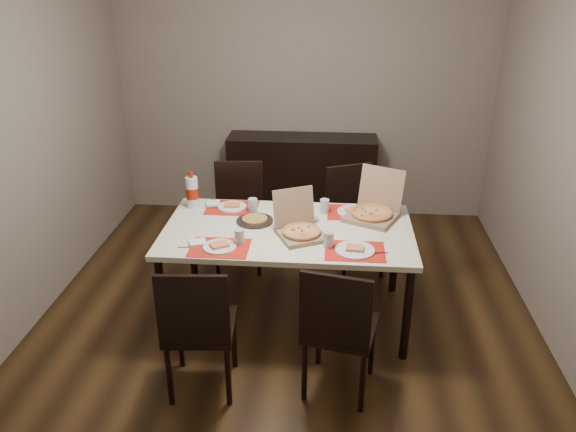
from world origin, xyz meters
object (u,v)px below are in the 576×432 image
Objects in this scene: chair_near_left at (198,325)px; dip_bowl at (311,219)px; pizza_box_center at (300,229)px; chair_far_right at (353,215)px; soda_bottle at (192,192)px; chair_far_left at (239,211)px; sideboard at (302,179)px; chair_near_right at (338,327)px; dining_table at (288,237)px.

chair_near_left is 9.09× the size of dip_bowl.
pizza_box_center is 4.25× the size of dip_bowl.
chair_far_right is 1.41m from soda_bottle.
chair_near_left is at bearing -75.92° from soda_bottle.
chair_far_left and chair_far_right have the same top height.
sideboard is 1.95m from pizza_box_center.
pizza_box_center reaches higher than sideboard.
sideboard is at bearing 116.59° from chair_far_right.
sideboard is 5.09× the size of soda_bottle.
sideboard is 1.61× the size of chair_far_right.
chair_near_right is 1.00× the size of chair_far_right.
pizza_box_center is at bearing -113.92° from chair_far_right.
dining_table is 6.11× the size of soda_bottle.
chair_near_right is at bearing -77.97° from dip_bowl.
chair_far_right is at bearing 20.60° from soda_bottle.
chair_far_left is at bearing 122.96° from pizza_box_center.
chair_far_right is 1.04m from pizza_box_center.
sideboard is at bearing 62.67° from soda_bottle.
soda_bottle is at bearing 134.66° from chair_near_right.
dip_bowl is (0.07, 0.26, -0.04)m from pizza_box_center.
soda_bottle is at bearing 169.69° from dip_bowl.
chair_near_left reaches higher than sideboard.
chair_near_left is 2.14× the size of pizza_box_center.
sideboard reaches higher than dining_table.
sideboard is 2.75m from chair_near_left.
pizza_box_center is (0.56, 0.79, 0.29)m from chair_near_left.
chair_far_right is (0.12, 1.64, 0.00)m from chair_near_right.
chair_near_right is 0.84m from pizza_box_center.
chair_far_left is 0.97m from dip_bowl.
soda_bottle is at bearing -117.33° from sideboard.
pizza_box_center is at bearing -105.08° from dip_bowl.
sideboard is 1.61× the size of chair_far_left.
soda_bottle reaches higher than chair_far_left.
chair_near_left is 1.31m from soda_bottle.
chair_far_right is at bearing 58.46° from dining_table.
soda_bottle is (-1.27, -0.48, 0.36)m from chair_far_right.
dining_table is at bearing -23.01° from soda_bottle.
chair_far_right is (1.00, -0.01, 0.00)m from chair_far_left.
dip_bowl is (0.67, -0.66, 0.25)m from chair_far_left.
sideboard reaches higher than dip_bowl.
chair_far_left is at bearing 179.61° from chair_far_right.
chair_far_right reaches higher than sideboard.
dining_table is 0.87m from soda_bottle.
dining_table is at bearing 114.15° from chair_near_right.
chair_far_left is at bearing 135.40° from dip_bowl.
chair_far_left reaches higher than dip_bowl.
soda_bottle reaches higher than chair_near_left.
sideboard is 1.61× the size of chair_near_left.
dining_table is at bearing 132.08° from pizza_box_center.
chair_near_right and chair_far_right have the same top height.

